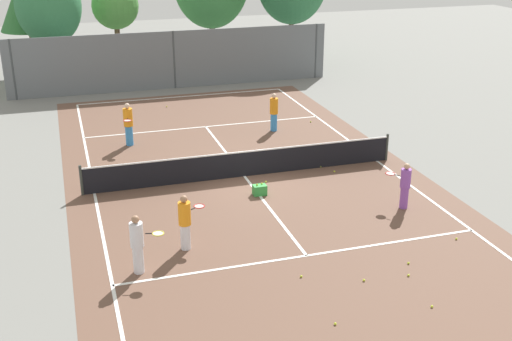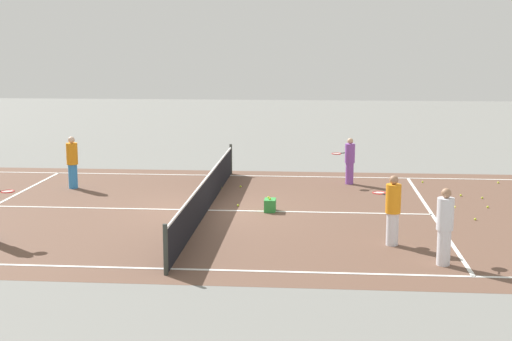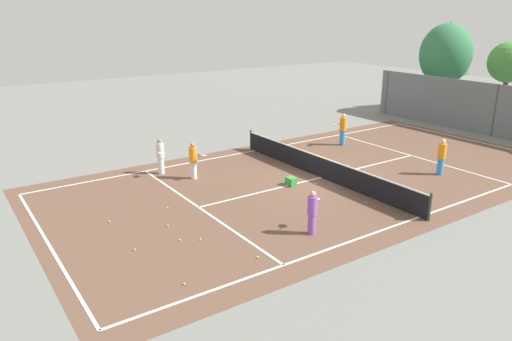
% 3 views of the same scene
% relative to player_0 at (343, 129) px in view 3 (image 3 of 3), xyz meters
% --- Properties ---
extents(ground_plane, '(80.00, 80.00, 0.00)m').
position_rel_player_0_xyz_m(ground_plane, '(3.67, -4.85, -0.95)').
color(ground_plane, slate).
extents(court_surface, '(13.00, 25.00, 0.01)m').
position_rel_player_0_xyz_m(court_surface, '(3.67, -4.85, -0.94)').
color(court_surface, brown).
rests_on(court_surface, ground_plane).
extents(tennis_net, '(11.90, 0.10, 1.10)m').
position_rel_player_0_xyz_m(tennis_net, '(3.67, -4.85, -0.44)').
color(tennis_net, '#333833').
rests_on(tennis_net, ground_plane).
extents(perimeter_fence, '(18.00, 0.12, 3.20)m').
position_rel_player_0_xyz_m(perimeter_fence, '(3.67, 9.15, 0.65)').
color(perimeter_fence, slate).
rests_on(perimeter_fence, ground_plane).
extents(tree_1, '(3.51, 3.51, 6.66)m').
position_rel_player_0_xyz_m(tree_1, '(-3.80, 14.55, 3.73)').
color(tree_1, brown).
rests_on(tree_1, ground_plane).
extents(tree_2, '(2.83, 2.83, 5.42)m').
position_rel_player_0_xyz_m(tree_2, '(1.16, 14.49, 3.02)').
color(tree_2, brown).
rests_on(tree_2, ground_plane).
extents(tree_4, '(3.67, 3.92, 6.57)m').
position_rel_player_0_xyz_m(tree_4, '(-2.72, 12.77, 3.41)').
color(tree_4, brown).
rests_on(tree_4, ground_plane).
extents(player_0, '(0.47, 0.97, 1.84)m').
position_rel_player_0_xyz_m(player_0, '(0.00, 0.00, 0.00)').
color(player_0, '#388CD8').
rests_on(player_0, ground_plane).
extents(player_1, '(0.72, 0.87, 1.59)m').
position_rel_player_0_xyz_m(player_1, '(7.96, -9.11, -0.13)').
color(player_1, purple).
rests_on(player_1, ground_plane).
extents(player_2, '(0.37, 0.37, 1.73)m').
position_rel_player_0_xyz_m(player_2, '(6.49, 0.07, -0.06)').
color(player_2, '#388CD8').
rests_on(player_2, ground_plane).
extents(player_3, '(0.95, 0.55, 1.72)m').
position_rel_player_0_xyz_m(player_3, '(-1.04, -10.75, -0.06)').
color(player_3, silver).
rests_on(player_3, ground_plane).
extents(player_4, '(0.91, 0.70, 1.70)m').
position_rel_player_0_xyz_m(player_4, '(0.45, -9.79, -0.07)').
color(player_4, silver).
rests_on(player_4, ground_plane).
extents(ball_crate, '(0.47, 0.32, 0.43)m').
position_rel_player_0_xyz_m(ball_crate, '(3.70, -6.66, -0.76)').
color(ball_crate, green).
rests_on(ball_crate, ground_plane).
extents(tennis_ball_0, '(0.07, 0.07, 0.07)m').
position_rel_player_0_xyz_m(tennis_ball_0, '(4.25, -5.68, -0.91)').
color(tennis_ball_0, '#CCE533').
rests_on(tennis_ball_0, ground_plane).
extents(tennis_ball_1, '(0.07, 0.07, 0.07)m').
position_rel_player_0_xyz_m(tennis_ball_1, '(3.09, -14.62, -0.91)').
color(tennis_ball_1, '#CCE533').
rests_on(tennis_ball_1, ground_plane).
extents(tennis_ball_2, '(0.07, 0.07, 0.07)m').
position_rel_player_0_xyz_m(tennis_ball_2, '(8.57, 0.76, -0.91)').
color(tennis_ball_2, '#CCE533').
rests_on(tennis_ball_2, ground_plane).
extents(tennis_ball_3, '(0.07, 0.07, 0.07)m').
position_rel_player_0_xyz_m(tennis_ball_3, '(3.10, -12.32, -0.91)').
color(tennis_ball_3, '#CCE533').
rests_on(tennis_ball_3, ground_plane).
extents(tennis_ball_4, '(0.07, 0.07, 0.07)m').
position_rel_player_0_xyz_m(tennis_ball_4, '(5.90, -13.13, -0.91)').
color(tennis_ball_4, '#CCE533').
rests_on(tennis_ball_4, ground_plane).
extents(tennis_ball_5, '(0.07, 0.07, 0.07)m').
position_rel_player_0_xyz_m(tennis_ball_5, '(6.23, -12.54, -0.91)').
color(tennis_ball_5, '#CCE533').
rests_on(tennis_ball_5, ground_plane).
extents(tennis_ball_6, '(0.07, 0.07, 0.07)m').
position_rel_player_0_xyz_m(tennis_ball_6, '(4.63, -13.01, -0.91)').
color(tennis_ball_6, '#CCE533').
rests_on(tennis_ball_6, ground_plane).
extents(tennis_ball_7, '(0.07, 0.07, 0.07)m').
position_rel_player_0_xyz_m(tennis_ball_7, '(6.76, -4.84, -0.91)').
color(tennis_ball_7, '#CCE533').
rests_on(tennis_ball_7, ground_plane).
extents(tennis_ball_8, '(0.07, 0.07, 0.07)m').
position_rel_player_0_xyz_m(tennis_ball_8, '(8.36, -11.65, -0.91)').
color(tennis_ball_8, '#CCE533').
rests_on(tennis_ball_8, ground_plane).
extents(tennis_ball_9, '(0.07, 0.07, 0.07)m').
position_rel_player_0_xyz_m(tennis_ball_9, '(8.46, -14.24, -0.91)').
color(tennis_ball_9, '#CCE533').
rests_on(tennis_ball_9, ground_plane).
extents(tennis_ball_10, '(0.07, 0.07, 0.07)m').
position_rel_player_0_xyz_m(tennis_ball_10, '(5.70, -14.65, -0.91)').
color(tennis_ball_10, '#CCE533').
rests_on(tennis_ball_10, ground_plane).
extents(tennis_ball_11, '(0.07, 0.07, 0.07)m').
position_rel_player_0_xyz_m(tennis_ball_11, '(2.75, -4.20, -0.91)').
color(tennis_ball_11, '#CCE533').
rests_on(tennis_ball_11, ground_plane).
extents(tennis_ball_12, '(0.07, 0.07, 0.07)m').
position_rel_player_0_xyz_m(tennis_ball_12, '(7.07, -5.46, -0.91)').
color(tennis_ball_12, '#CCE533').
rests_on(tennis_ball_12, ground_plane).
extents(tennis_ball_13, '(0.07, 0.07, 0.07)m').
position_rel_player_0_xyz_m(tennis_ball_13, '(2.52, 5.37, -0.91)').
color(tennis_ball_13, '#CCE533').
rests_on(tennis_ball_13, ground_plane).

